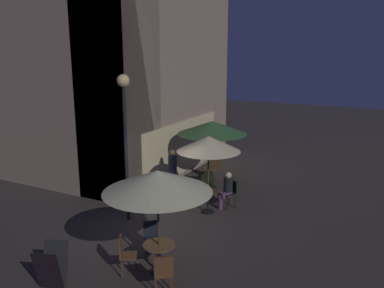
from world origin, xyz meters
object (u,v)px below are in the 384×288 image
Objects in this scene: cafe_chair_3 at (230,191)px; patron_seated_0 at (227,188)px; patio_umbrella_0 at (157,181)px; cafe_chair_1 at (124,252)px; street_lamp_near_corner at (125,115)px; patio_umbrella_2 at (212,128)px; cafe_table_2 at (212,175)px; menu_sandwich_board at (52,267)px; patio_umbrella_1 at (209,144)px; cafe_chair_0 at (152,235)px; cafe_table_0 at (159,252)px; cafe_chair_2 at (163,271)px; cafe_table_1 at (208,198)px; cafe_chair_4 at (208,180)px; cafe_chair_5 at (215,167)px; patron_standing_1 at (173,172)px.

patron_seated_0 is at bearing 0.00° from cafe_chair_3.
cafe_chair_1 is (-0.42, 0.66, -1.67)m from patio_umbrella_0.
patio_umbrella_2 is (3.83, -1.04, -0.93)m from street_lamp_near_corner.
cafe_table_2 is 6.35m from patio_umbrella_0.
patio_umbrella_1 is (5.29, -1.27, 1.76)m from menu_sandwich_board.
patio_umbrella_2 reaches higher than patio_umbrella_0.
cafe_chair_1 is 4.96m from cafe_chair_3.
patio_umbrella_2 is at bearing -15.24° from street_lamp_near_corner.
patio_umbrella_0 reaches higher than cafe_chair_0.
cafe_table_0 is 0.79m from cafe_chair_1.
street_lamp_near_corner is 4.65× the size of cafe_chair_2.
cafe_chair_1 is (-6.38, -0.72, 0.06)m from cafe_table_2.
cafe_chair_0 is at bearing -171.67° from patio_umbrella_2.
cafe_chair_1 is at bearing 177.76° from cafe_table_1.
cafe_chair_5 reaches higher than cafe_chair_4.
cafe_table_2 is (5.95, 1.38, -0.02)m from cafe_table_0.
patio_umbrella_2 reaches higher than patio_umbrella_1.
cafe_chair_1 is (-1.07, 0.06, 0.03)m from cafe_chair_0.
cafe_chair_1 is at bearing -7.64° from cafe_chair_5.
cafe_chair_0 is 3.89m from cafe_chair_3.
cafe_table_0 is 0.77× the size of cafe_chair_5.
patron_standing_1 reaches higher than patron_seated_0.
street_lamp_near_corner is 2.71m from patio_umbrella_1.
street_lamp_near_corner reaches higher than patio_umbrella_0.
patron_standing_1 reaches higher than cafe_chair_2.
cafe_table_0 is at bearing 180.00° from patio_umbrella_0.
patron_standing_1 is (4.53, 2.25, 0.33)m from cafe_table_0.
cafe_chair_0 is 0.73× the size of patron_seated_0.
cafe_chair_5 is (7.19, 0.93, 0.01)m from cafe_chair_1.
patio_umbrella_1 is at bearing 7.59° from patio_umbrella_0.
cafe_chair_5 is 0.79× the size of patron_seated_0.
cafe_chair_1 is (-4.17, 0.16, -1.68)m from patio_umbrella_1.
patron_standing_1 reaches higher than menu_sandwich_board.
patio_umbrella_2 reaches higher than cafe_chair_5.
patron_seated_0 reaches higher than cafe_chair_2.
patio_umbrella_0 reaches higher than cafe_chair_3.
patron_seated_0 is (-0.13, 0.08, 0.13)m from cafe_chair_3.
menu_sandwich_board is 0.99× the size of cafe_chair_5.
street_lamp_near_corner is at bearing 131.33° from patron_standing_1.
cafe_chair_2 reaches higher than cafe_chair_3.
patron_seated_0 is at bearing -141.64° from patio_umbrella_2.
menu_sandwich_board reaches higher than cafe_table_2.
patio_umbrella_2 is 2.59m from patron_seated_0.
patio_umbrella_1 is at bearing -24.51° from cafe_chair_2.
patio_umbrella_1 is 2.38m from patio_umbrella_2.
patio_umbrella_0 is at bearing -166.97° from cafe_table_2.
cafe_chair_5 is 0.57× the size of patron_standing_1.
cafe_table_1 is 0.94× the size of cafe_table_2.
patio_umbrella_0 reaches higher than cafe_chair_5.
street_lamp_near_corner is at bearing 48.79° from cafe_table_0.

